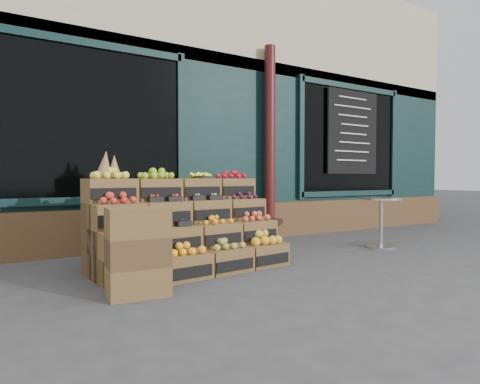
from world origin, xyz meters
TOP-DOWN VIEW (x-y plane):
  - ground at (0.00, 0.00)m, footprint 60.00×60.00m
  - shop_facade at (0.00, 5.11)m, footprint 12.00×6.24m
  - crate_display at (-0.88, 0.76)m, footprint 2.17×1.20m
  - spare_crates at (-1.67, -0.01)m, footprint 0.54×0.40m
  - bistro_table at (2.09, 0.51)m, footprint 0.58×0.58m
  - shopkeeper at (-1.13, 2.93)m, footprint 0.93×0.75m

SIDE VIEW (x-z plane):
  - ground at x=0.00m, z-range 0.00..0.00m
  - spare_crates at x=-1.67m, z-range 0.00..0.76m
  - crate_display at x=-0.88m, z-range -0.25..1.05m
  - bistro_table at x=2.09m, z-range 0.09..0.82m
  - shopkeeper at x=-1.13m, z-range 0.00..2.21m
  - shop_facade at x=0.00m, z-range 0.00..4.80m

